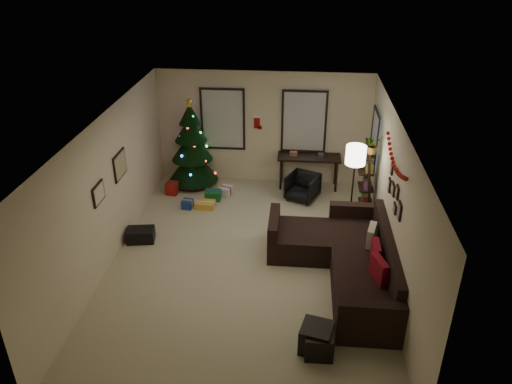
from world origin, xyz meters
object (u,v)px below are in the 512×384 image
sofa (347,260)px  bookshelf (367,182)px  christmas_tree (192,149)px  desk (309,160)px  desk_chair (303,187)px

sofa → bookshelf: bearing=76.5°
christmas_tree → bookshelf: size_ratio=1.27×
desk → bookshelf: 1.80m
desk → desk_chair: (-0.13, -0.65, -0.39)m
desk → bookshelf: bookshelf is taller
christmas_tree → desk: (2.76, 0.09, -0.20)m
sofa → desk_chair: (-0.82, 2.80, -0.00)m
christmas_tree → bookshelf: (3.96, -1.26, -0.07)m
sofa → desk_chair: sofa is taller
desk_chair → bookshelf: bearing=-3.5°
desk → sofa: bearing=-78.7°
christmas_tree → desk: 2.77m
desk → desk_chair: bearing=-101.2°
sofa → desk_chair: 2.92m
desk_chair → bookshelf: size_ratio=0.36×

